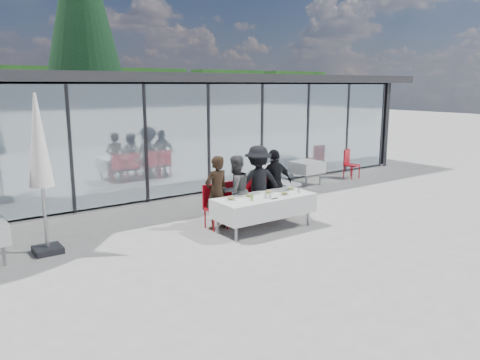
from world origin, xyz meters
The scene contains 25 objects.
ground centered at (0.00, 0.00, 0.00)m, with size 90.00×90.00×0.00m, color #9C9994.
pavilion centered at (2.00, 8.16, 2.15)m, with size 14.80×8.80×3.44m.
dining_table centered at (0.19, 0.38, 0.54)m, with size 2.26×0.96×0.75m.
diner_a centered at (-0.64, 1.01, 0.82)m, with size 0.60×0.60×1.64m, color black.
diner_chair_a centered at (-0.64, 1.13, 0.54)m, with size 0.44×0.44×0.97m.
diner_b centered at (-0.14, 1.01, 0.80)m, with size 0.78×0.78×1.60m, color #4D4D4D.
diner_chair_b centered at (-0.14, 1.13, 0.54)m, with size 0.44×0.44×0.97m.
diner_c centered at (0.51, 1.01, 0.88)m, with size 1.14×1.14×1.77m, color black.
diner_chair_c centered at (0.51, 1.13, 0.54)m, with size 0.44×0.44×0.97m.
diner_d centered at (1.01, 1.01, 0.82)m, with size 0.96×0.96×1.64m, color black.
diner_chair_d centered at (1.01, 1.13, 0.54)m, with size 0.44×0.44×0.97m.
plate_a centered at (-0.60, 0.51, 0.78)m, with size 0.24×0.24×0.07m.
plate_b centered at (-0.13, 0.50, 0.78)m, with size 0.24×0.24×0.07m.
plate_c centered at (0.42, 0.52, 0.78)m, with size 0.24×0.24×0.07m.
plate_d centered at (1.07, 0.50, 0.78)m, with size 0.24×0.24×0.07m.
plate_extra centered at (0.63, 0.21, 0.78)m, with size 0.24×0.24×0.07m.
juice_bottle centered at (-0.28, 0.19, 0.82)m, with size 0.06×0.06×0.13m, color #95C251.
drinking_glasses centered at (0.40, 0.16, 0.80)m, with size 0.98×0.17×0.10m.
folded_eyeglasses centered at (0.23, 0.06, 0.76)m, with size 0.14×0.03×0.01m, color black.
spare_table_right centered at (4.25, 3.30, 0.55)m, with size 0.86×0.86×0.74m.
spare_chair_a centered at (6.18, 3.23, 0.54)m, with size 0.55×0.55×0.97m.
spare_chair_b centered at (6.49, 4.37, 0.54)m, with size 0.49×0.49×0.97m.
market_umbrella centered at (-4.08, 1.61, 1.96)m, with size 0.50×0.50×3.00m.
lounger centered at (3.22, 3.56, 0.26)m, with size 0.60×1.33×0.72m.
conifer_tree centered at (0.50, 13.00, 5.99)m, with size 4.00×4.00×10.50m.
Camera 1 is at (-6.01, -7.38, 3.14)m, focal length 35.00 mm.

